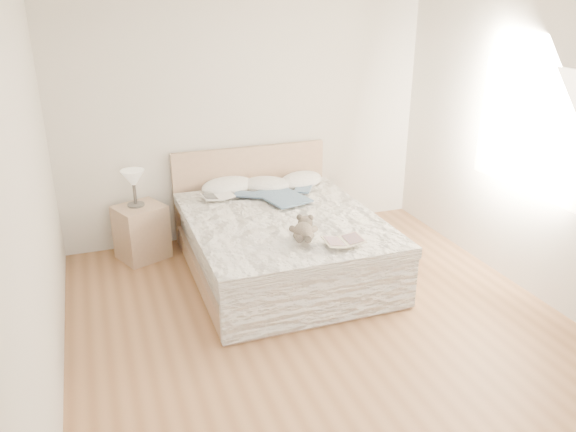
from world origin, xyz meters
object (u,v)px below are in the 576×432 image
at_px(bed, 280,241).
at_px(childrens_book, 344,242).
at_px(photo_book, 218,197).
at_px(nightstand, 142,232).
at_px(table_lamp, 133,181).
at_px(teddy_bear, 303,237).

distance_m(bed, childrens_book, 0.95).
distance_m(bed, photo_book, 0.80).
relative_size(nightstand, childrens_book, 1.64).
distance_m(nightstand, childrens_book, 2.23).
bearing_deg(bed, childrens_book, -72.97).
distance_m(table_lamp, photo_book, 0.84).
xyz_separation_m(bed, photo_book, (-0.47, 0.56, 0.32)).
bearing_deg(bed, table_lamp, 148.18).
bearing_deg(childrens_book, nightstand, 136.00).
bearing_deg(childrens_book, photo_book, 120.28).
relative_size(photo_book, teddy_bear, 1.08).
xyz_separation_m(photo_book, childrens_book, (0.73, -1.42, 0.00)).
bearing_deg(bed, nightstand, 148.67).
height_order(photo_book, childrens_book, photo_book).
relative_size(bed, table_lamp, 5.80).
height_order(bed, childrens_book, bed).
relative_size(bed, nightstand, 3.83).
height_order(table_lamp, teddy_bear, table_lamp).
distance_m(bed, nightstand, 1.44).
xyz_separation_m(table_lamp, photo_book, (0.79, -0.22, -0.20)).
bearing_deg(table_lamp, photo_book, -15.36).
height_order(table_lamp, photo_book, table_lamp).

